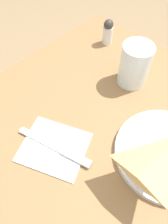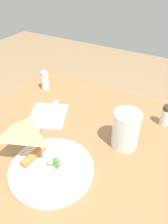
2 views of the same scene
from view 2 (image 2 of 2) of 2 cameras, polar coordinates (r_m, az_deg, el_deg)
The scene contains 7 objects.
dining_table at distance 0.80m, azimuth -7.97°, elevation -17.82°, with size 0.98×0.77×0.77m.
plate_pizza at distance 0.66m, azimuth -8.58°, elevation -14.17°, with size 0.25×0.25×0.05m.
milk_glass at distance 0.71m, azimuth 10.81°, elevation -4.96°, with size 0.09×0.09×0.13m.
napkin_folded at distance 0.87m, azimuth -9.38°, elevation -0.86°, with size 0.20×0.19×0.00m.
butter_knife at distance 0.86m, azimuth -9.69°, elevation -1.03°, with size 0.21×0.07×0.01m.
salt_shaker at distance 1.03m, azimuth -10.21°, elevation 8.36°, with size 0.04×0.04×0.09m.
pepper_shaker at distance 0.84m, azimuth 20.63°, elevation -0.62°, with size 0.03×0.03×0.09m.
Camera 2 is at (-0.35, -0.32, 1.29)m, focal length 35.00 mm.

